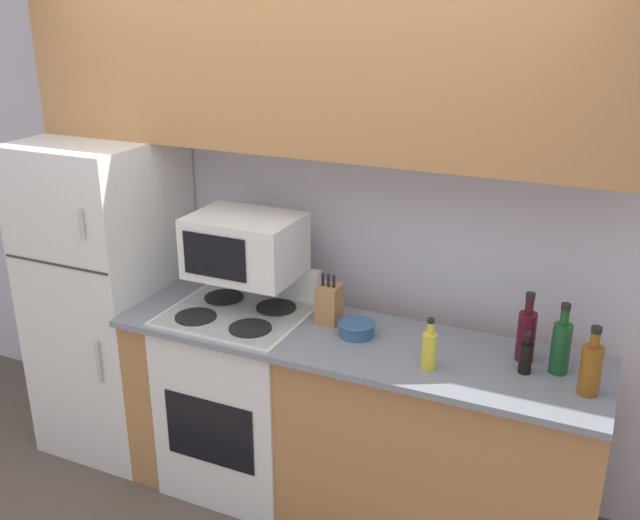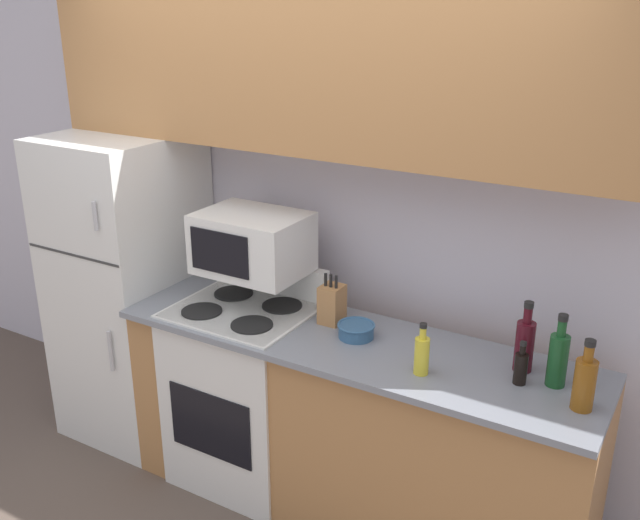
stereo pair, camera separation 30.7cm
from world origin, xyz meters
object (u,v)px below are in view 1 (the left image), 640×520
object	(u,v)px
bowl	(357,328)
bottle_wine_green	(561,346)
bottle_whiskey	(591,368)
bottle_wine_red	(526,334)
bottle_cooking_spray	(429,349)
knife_block	(329,303)
bottle_soy_sauce	(526,357)
microwave	(245,246)
refrigerator	(111,296)
stove	(241,396)

from	to	relation	value
bowl	bottle_wine_green	world-z (taller)	bottle_wine_green
bottle_whiskey	bottle_wine_red	bearing A→B (deg)	146.84
bottle_cooking_spray	bottle_whiskey	world-z (taller)	bottle_whiskey
knife_block	bottle_whiskey	distance (m)	1.16
bottle_wine_red	bottle_soy_sauce	size ratio (longest dim) A/B	1.67
bowl	bottle_whiskey	world-z (taller)	bottle_whiskey
bottle_wine_red	bottle_soy_sauce	bearing A→B (deg)	-79.43
bottle_wine_red	microwave	bearing A→B (deg)	-178.83
bottle_wine_green	refrigerator	bearing A→B (deg)	179.48
stove	bottle_wine_green	world-z (taller)	bottle_wine_green
bottle_wine_green	bottle_soy_sauce	bearing A→B (deg)	-154.22
bottle_soy_sauce	bottle_cooking_spray	bearing A→B (deg)	-161.06
knife_block	bottle_soy_sauce	bearing A→B (deg)	-6.60
bowl	bottle_cooking_spray	bearing A→B (deg)	-21.98
knife_block	bottle_wine_green	size ratio (longest dim) A/B	0.80
bottle_cooking_spray	bottle_wine_red	bearing A→B (deg)	34.49
knife_block	bowl	world-z (taller)	knife_block
bowl	bottle_wine_green	xyz separation A→B (m)	(0.86, 0.03, 0.08)
stove	knife_block	world-z (taller)	knife_block
knife_block	bowl	size ratio (longest dim) A/B	1.42
stove	bottle_wine_red	world-z (taller)	bottle_wine_red
stove	bottle_cooking_spray	xyz separation A→B (m)	(0.97, -0.12, 0.53)
bottle_wine_green	bottle_whiskey	world-z (taller)	bottle_wine_green
stove	bottle_soy_sauce	distance (m)	1.43
microwave	bowl	xyz separation A→B (m)	(0.59, -0.06, -0.28)
refrigerator	bottle_cooking_spray	size ratio (longest dim) A/B	7.67
bowl	bottle_soy_sauce	size ratio (longest dim) A/B	0.94
bottle_soy_sauce	microwave	bearing A→B (deg)	176.40
bowl	bottle_soy_sauce	distance (m)	0.74
bowl	bottle_wine_red	xyz separation A→B (m)	(0.71, 0.08, 0.08)
stove	bottle_cooking_spray	size ratio (longest dim) A/B	5.00
bottle_soy_sauce	bottle_whiskey	bearing A→B (deg)	-14.62
stove	bottle_soy_sauce	bearing A→B (deg)	0.15
stove	knife_block	bearing A→B (deg)	14.08
knife_block	bottle_cooking_spray	world-z (taller)	knife_block
bottle_soy_sauce	stove	bearing A→B (deg)	-179.85
bottle_wine_green	bottle_wine_red	world-z (taller)	same
bottle_soy_sauce	bottle_whiskey	xyz separation A→B (m)	(0.25, -0.06, 0.04)
bottle_cooking_spray	bottle_whiskey	xyz separation A→B (m)	(0.61, 0.06, 0.02)
knife_block	bottle_whiskey	world-z (taller)	bottle_whiskey
knife_block	bottle_soy_sauce	xyz separation A→B (m)	(0.90, -0.10, -0.02)
refrigerator	bottle_wine_green	world-z (taller)	refrigerator
refrigerator	bottle_cooking_spray	distance (m)	1.82
bottle_soy_sauce	bottle_cooking_spray	size ratio (longest dim) A/B	0.82
microwave	bottle_wine_red	world-z (taller)	microwave
bottle_wine_green	bottle_cooking_spray	world-z (taller)	bottle_wine_green
bottle_wine_red	bottle_soy_sauce	world-z (taller)	bottle_wine_red
stove	bottle_cooking_spray	distance (m)	1.11
refrigerator	microwave	size ratio (longest dim) A/B	3.34
bowl	stove	bearing A→B (deg)	-177.11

